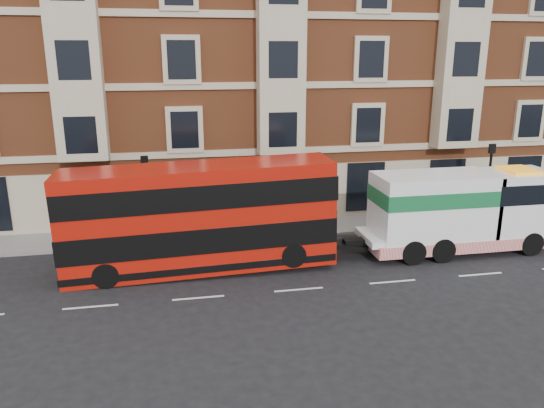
{
  "coord_description": "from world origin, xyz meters",
  "views": [
    {
      "loc": [
        -4.72,
        -18.91,
        9.14
      ],
      "look_at": [
        -0.33,
        4.0,
        2.47
      ],
      "focal_mm": 35.0,
      "sensor_mm": 36.0,
      "label": 1
    }
  ],
  "objects": [
    {
      "name": "ground",
      "position": [
        0.0,
        0.0,
        0.0
      ],
      "size": [
        120.0,
        120.0,
        0.0
      ],
      "primitive_type": "plane",
      "color": "black",
      "rests_on": "ground"
    },
    {
      "name": "sidewalk",
      "position": [
        0.0,
        7.5,
        0.07
      ],
      "size": [
        90.0,
        3.0,
        0.15
      ],
      "primitive_type": "cube",
      "color": "slate",
      "rests_on": "ground"
    },
    {
      "name": "victorian_terrace",
      "position": [
        0.5,
        15.0,
        10.07
      ],
      "size": [
        45.0,
        12.0,
        20.4
      ],
      "color": "brown",
      "rests_on": "ground"
    },
    {
      "name": "lamp_post_west",
      "position": [
        -6.0,
        6.2,
        2.68
      ],
      "size": [
        0.35,
        0.15,
        4.35
      ],
      "color": "black",
      "rests_on": "sidewalk"
    },
    {
      "name": "lamp_post_east",
      "position": [
        12.0,
        6.2,
        2.68
      ],
      "size": [
        0.35,
        0.15,
        4.35
      ],
      "color": "black",
      "rests_on": "sidewalk"
    },
    {
      "name": "double_decker_bus",
      "position": [
        -3.71,
        2.81,
        2.46
      ],
      "size": [
        11.45,
        2.63,
        4.64
      ],
      "color": "#B11409",
      "rests_on": "ground"
    },
    {
      "name": "tow_truck",
      "position": [
        8.35,
        2.81,
        2.03
      ],
      "size": [
        9.17,
        2.71,
        3.82
      ],
      "color": "white",
      "rests_on": "ground"
    },
    {
      "name": "pedestrian",
      "position": [
        -7.45,
        7.62,
        0.98
      ],
      "size": [
        0.7,
        0.57,
        1.65
      ],
      "primitive_type": "imported",
      "rotation": [
        0.0,
        0.0,
        -0.33
      ],
      "color": "#17242E",
      "rests_on": "sidewalk"
    }
  ]
}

